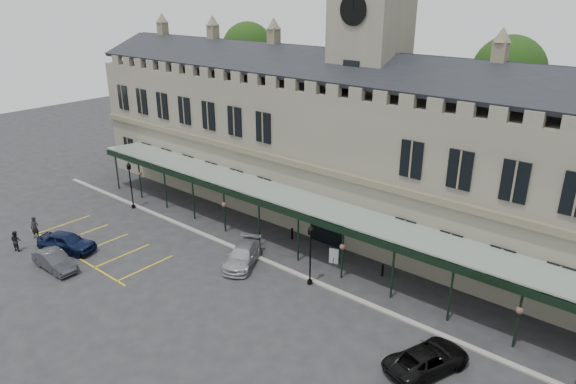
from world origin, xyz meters
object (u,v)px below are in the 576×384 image
Objects in this scene: car_left_b at (55,261)px; person_a at (35,228)px; person_b at (16,241)px; car_taxi at (243,256)px; car_van at (427,359)px; sign_board at (334,256)px; clock_tower at (368,74)px; lamp_post_mid at (310,250)px; station_building at (363,154)px; car_left_a at (67,242)px; lamp_post_left at (130,181)px.

person_a is at bearing 74.66° from car_left_b.
car_taxi is at bearing -161.94° from person_b.
car_van is at bearing -33.81° from car_taxi.
sign_board is 6.87m from car_taxi.
sign_board is (2.36, -7.43, -12.50)m from clock_tower.
car_left_b is at bearing -121.37° from clock_tower.
car_left_b is at bearing -146.46° from lamp_post_mid.
lamp_post_mid is at bearing -75.84° from clock_tower.
car_left_b is 2.49× the size of person_b.
station_building is 2.42× the size of clock_tower.
clock_tower is 19.80× the size of sign_board.
lamp_post_mid is 0.91× the size of car_van.
person_b is (-20.56, -14.37, 0.23)m from sign_board.
car_van is 32.76m from person_a.
sign_board is 25.08m from person_b.
clock_tower is 22.66m from car_van.
lamp_post_mid is (2.75, -10.89, -10.41)m from clock_tower.
lamp_post_left is at bearing -0.42° from car_left_a.
lamp_post_mid is 23.75m from person_a.
car_left_b is at bearing -121.47° from station_building.
car_taxi is at bearing -169.93° from lamp_post_mid.
station_building reaches higher than car_taxi.
person_b reaches higher than car_taxi.
car_left_b is (-15.75, -10.44, -2.01)m from lamp_post_mid.
person_b is (-31.20, -8.01, 0.15)m from car_van.
clock_tower reaches higher than car_taxi.
car_left_a is 0.96× the size of car_taxi.
car_left_a is (-17.75, -8.41, -1.90)m from lamp_post_mid.
lamp_post_mid reaches higher than car_left_b.
sign_board is 24.86m from person_a.
station_building is 12.02× the size of car_van.
car_left_a is 4.23m from person_a.
car_van is at bearing -46.52° from station_building.
lamp_post_left is 15.72m from car_taxi.
lamp_post_left is 31.63m from car_van.
clock_tower is 30.14m from person_a.
car_left_a is at bearing -127.85° from clock_tower.
car_left_b is (2.00, -2.03, -0.11)m from car_left_a.
clock_tower is at bearing 14.05° from person_a.
car_left_a is (-17.36, -11.87, 0.18)m from sign_board.
lamp_post_left is 1.01× the size of lamp_post_mid.
clock_tower is 5.41× the size of lamp_post_left.
car_left_b is at bearing -163.98° from car_taxi.
person_b is at bearing -88.80° from lamp_post_left.
car_van is (10.25, -2.91, -2.01)m from lamp_post_mid.
clock_tower is 15.31m from lamp_post_mid.
car_left_a is at bearing -127.98° from station_building.
clock_tower is at bearing 104.16° from lamp_post_mid.
lamp_post_mid is at bearing -99.93° from sign_board.
station_building reaches higher than car_van.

